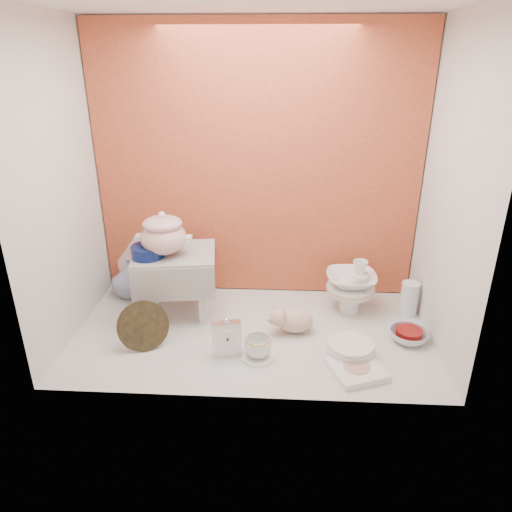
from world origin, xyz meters
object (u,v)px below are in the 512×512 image
at_px(gold_rim_teacup, 258,347).
at_px(crystal_bowl, 409,336).
at_px(floral_platter, 144,263).
at_px(plush_pig, 295,320).
at_px(blue_white_vase, 130,279).
at_px(mantel_clock, 227,337).
at_px(dinner_plate_stack, 350,349).
at_px(porcelain_tower, 351,286).
at_px(step_stool, 177,283).
at_px(soup_tureen, 163,233).

relative_size(gold_rim_teacup, crystal_bowl, 0.67).
height_order(gold_rim_teacup, crystal_bowl, gold_rim_teacup).
relative_size(floral_platter, gold_rim_teacup, 2.92).
height_order(plush_pig, crystal_bowl, plush_pig).
xyz_separation_m(floral_platter, blue_white_vase, (-0.07, -0.07, -0.07)).
xyz_separation_m(mantel_clock, dinner_plate_stack, (0.58, 0.02, -0.06)).
bearing_deg(plush_pig, porcelain_tower, 39.33).
relative_size(step_stool, blue_white_vase, 1.90).
distance_m(floral_platter, plush_pig, 0.98).
bearing_deg(floral_platter, crystal_bowl, -17.83).
distance_m(soup_tureen, dinner_plate_stack, 1.09).
relative_size(blue_white_vase, crystal_bowl, 1.19).
distance_m(blue_white_vase, gold_rim_teacup, 0.97).
xyz_separation_m(soup_tureen, dinner_plate_stack, (0.94, -0.33, -0.44)).
height_order(step_stool, soup_tureen, soup_tureen).
relative_size(dinner_plate_stack, porcelain_tower, 0.75).
relative_size(floral_platter, plush_pig, 1.52).
distance_m(soup_tureen, crystal_bowl, 1.33).
xyz_separation_m(step_stool, dinner_plate_stack, (0.90, -0.36, -0.14)).
bearing_deg(mantel_clock, floral_platter, 118.12).
height_order(blue_white_vase, plush_pig, blue_white_vase).
bearing_deg(gold_rim_teacup, step_stool, 138.95).
bearing_deg(plush_pig, mantel_clock, -143.94).
xyz_separation_m(step_stool, soup_tureen, (-0.04, -0.04, 0.30)).
relative_size(step_stool, dinner_plate_stack, 1.82).
bearing_deg(soup_tureen, floral_platter, 125.84).
xyz_separation_m(soup_tureen, crystal_bowl, (1.24, -0.18, -0.45)).
distance_m(soup_tureen, mantel_clock, 0.63).
xyz_separation_m(soup_tureen, blue_white_vase, (-0.28, 0.22, -0.37)).
bearing_deg(blue_white_vase, mantel_clock, -41.74).
relative_size(step_stool, floral_platter, 1.15).
bearing_deg(step_stool, porcelain_tower, -3.30).
xyz_separation_m(step_stool, crystal_bowl, (1.20, -0.22, -0.15)).
bearing_deg(crystal_bowl, soup_tureen, 171.71).
xyz_separation_m(gold_rim_teacup, crystal_bowl, (0.74, 0.18, -0.03)).
bearing_deg(dinner_plate_stack, gold_rim_teacup, -175.10).
bearing_deg(soup_tureen, crystal_bowl, -8.29).
height_order(blue_white_vase, mantel_clock, blue_white_vase).
bearing_deg(step_stool, dinner_plate_stack, -29.77).
relative_size(blue_white_vase, gold_rim_teacup, 1.77).
bearing_deg(porcelain_tower, plush_pig, -142.26).
height_order(step_stool, mantel_clock, step_stool).
relative_size(mantel_clock, porcelain_tower, 0.64).
distance_m(plush_pig, porcelain_tower, 0.40).
bearing_deg(dinner_plate_stack, floral_platter, 151.85).
bearing_deg(porcelain_tower, crystal_bowl, -48.29).
xyz_separation_m(plush_pig, dinner_plate_stack, (0.26, -0.20, -0.03)).
distance_m(gold_rim_teacup, porcelain_tower, 0.68).
xyz_separation_m(floral_platter, dinner_plate_stack, (1.14, -0.61, -0.14)).
relative_size(mantel_clock, crystal_bowl, 1.06).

